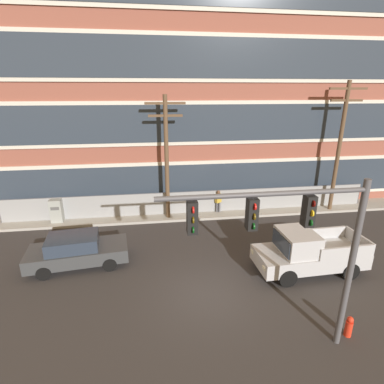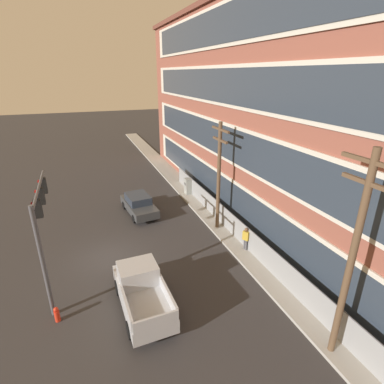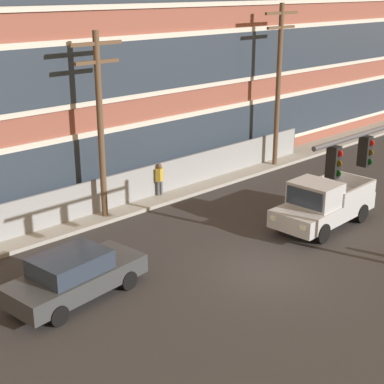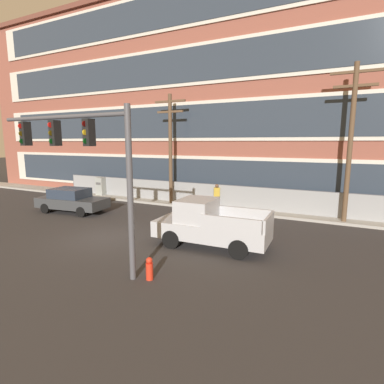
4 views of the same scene
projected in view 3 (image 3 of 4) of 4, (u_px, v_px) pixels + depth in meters
The scene contains 9 objects.
ground_plane at pixel (266, 272), 20.48m from camera, with size 160.00×160.00×0.00m, color #333030.
sidewalk_building_side at pixel (121, 208), 26.15m from camera, with size 80.00×1.99×0.16m, color #9E9B93.
brick_mill_building at pixel (133, 16), 30.52m from camera, with size 56.02×9.13×15.91m.
chain_link_fence at pixel (129, 188), 26.33m from camera, with size 24.34×0.06×1.67m.
pickup_truck_silver at pixel (322, 205), 24.01m from camera, with size 5.09×2.24×2.06m.
sedan_dark_grey at pixel (75, 275), 18.51m from camera, with size 4.76×2.38×1.56m.
utility_pole_near_corner at pixel (100, 119), 23.69m from camera, with size 2.38×0.26×7.81m.
utility_pole_midblock at pixel (279, 80), 30.81m from camera, with size 2.50×0.26×8.63m.
pedestrian_near_cabinet at pixel (159, 178), 27.29m from camera, with size 0.47×0.40×1.69m.
Camera 3 is at (-14.59, -11.52, 9.40)m, focal length 55.00 mm.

